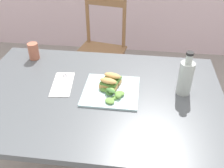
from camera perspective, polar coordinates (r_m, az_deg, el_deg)
name	(u,v)px	position (r m, az deg, el deg)	size (l,w,h in m)	color
dining_table	(96,112)	(1.37, -3.44, -6.22)	(1.27, 0.85, 0.74)	#51565B
chair_wooden_far	(101,51)	(2.31, -2.48, 7.34)	(0.47, 0.47, 0.87)	#8E6642
plate_lunch	(111,91)	(1.29, -0.22, -1.55)	(0.28, 0.28, 0.01)	silver
sandwich_half_front	(108,83)	(1.29, -0.79, 0.14)	(0.10, 0.07, 0.06)	tan
sandwich_half_back	(113,78)	(1.33, 0.13, 1.33)	(0.10, 0.07, 0.06)	tan
salad_mixed_greens	(113,94)	(1.25, 0.12, -2.13)	(0.13, 0.14, 0.03)	#6B9E47
napkin_folded	(63,84)	(1.37, -10.86, -0.03)	(0.10, 0.22, 0.00)	white
fork_on_napkin	(63,82)	(1.39, -10.73, 0.50)	(0.03, 0.19, 0.00)	silver
bottle_cold_brew	(185,79)	(1.30, 15.84, 1.06)	(0.07, 0.07, 0.23)	#472819
cup_extra_side	(34,51)	(1.63, -16.92, 6.96)	(0.06, 0.06, 0.10)	#B2664C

